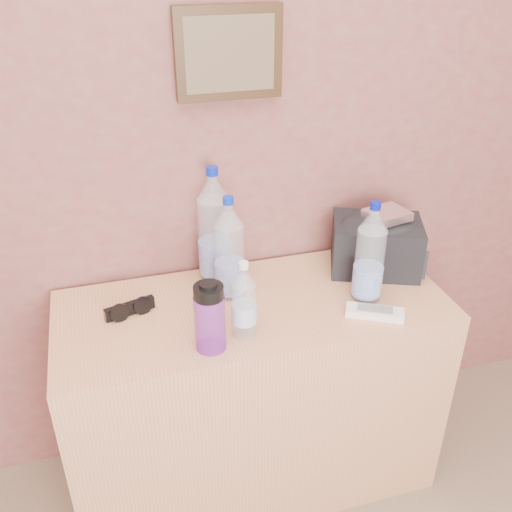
% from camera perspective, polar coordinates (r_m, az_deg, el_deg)
% --- Properties ---
extents(picture_frame, '(0.30, 0.03, 0.25)m').
position_cam_1_polar(picture_frame, '(1.66, -2.73, 19.58)').
color(picture_frame, '#382311').
rests_on(picture_frame, room_shell).
extents(dresser, '(1.16, 0.48, 0.73)m').
position_cam_1_polar(dresser, '(1.93, -0.24, -13.71)').
color(dresser, tan).
rests_on(dresser, ground).
extents(pet_large_b, '(0.10, 0.10, 0.37)m').
position_cam_1_polar(pet_large_b, '(1.76, -4.18, 2.57)').
color(pet_large_b, white).
rests_on(pet_large_b, dresser).
extents(pet_large_c, '(0.09, 0.09, 0.32)m').
position_cam_1_polar(pet_large_c, '(1.68, -2.66, 0.30)').
color(pet_large_c, white).
rests_on(pet_large_c, dresser).
extents(pet_large_d, '(0.09, 0.09, 0.31)m').
position_cam_1_polar(pet_large_d, '(1.69, 11.30, -0.13)').
color(pet_large_d, silver).
rests_on(pet_large_d, dresser).
extents(pet_small, '(0.07, 0.07, 0.23)m').
position_cam_1_polar(pet_small, '(1.53, -1.21, -4.76)').
color(pet_small, silver).
rests_on(pet_small, dresser).
extents(nalgene_bottle, '(0.08, 0.08, 0.20)m').
position_cam_1_polar(nalgene_bottle, '(1.49, -4.65, -6.07)').
color(nalgene_bottle, purple).
rests_on(nalgene_bottle, dresser).
extents(sunglasses, '(0.16, 0.09, 0.04)m').
position_cam_1_polar(sunglasses, '(1.69, -12.52, -5.14)').
color(sunglasses, black).
rests_on(sunglasses, dresser).
extents(ac_remote, '(0.17, 0.12, 0.02)m').
position_cam_1_polar(ac_remote, '(1.68, 11.79, -5.55)').
color(ac_remote, silver).
rests_on(ac_remote, dresser).
extents(toiletry_bag, '(0.33, 0.29, 0.19)m').
position_cam_1_polar(toiletry_bag, '(1.87, 11.93, 1.34)').
color(toiletry_bag, black).
rests_on(toiletry_bag, dresser).
extents(foil_packet, '(0.14, 0.13, 0.03)m').
position_cam_1_polar(foil_packet, '(1.81, 12.98, 4.04)').
color(foil_packet, silver).
rests_on(foil_packet, toiletry_bag).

